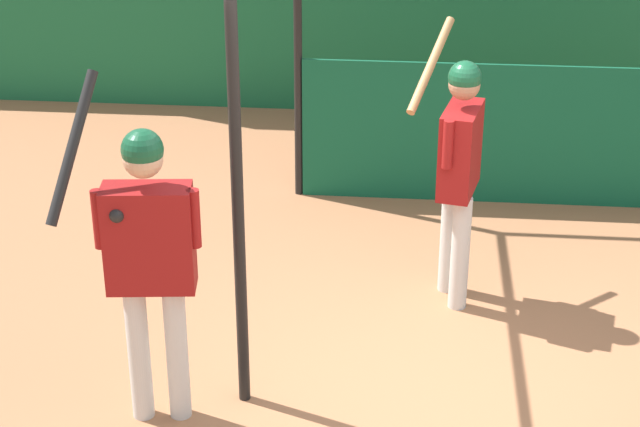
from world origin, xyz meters
TOP-DOWN VIEW (x-y plane):
  - ground_plane at (0.00, 0.00)m, footprint 60.00×60.00m
  - outfield_wall at (0.00, 5.16)m, footprint 24.00×0.12m
  - batting_cage at (0.53, 2.44)m, footprint 3.53×3.14m
  - player_batter at (0.09, 1.28)m, footprint 0.54×0.96m
  - player_waiting at (-1.68, -0.31)m, footprint 0.79×0.53m

SIDE VIEW (x-z plane):
  - ground_plane at x=0.00m, z-range 0.00..0.00m
  - outfield_wall at x=0.00m, z-range 0.00..1.28m
  - player_batter at x=0.09m, z-range 0.13..2.03m
  - batting_cage at x=0.53m, z-range -0.17..2.38m
  - player_waiting at x=-1.68m, z-range 0.07..2.18m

